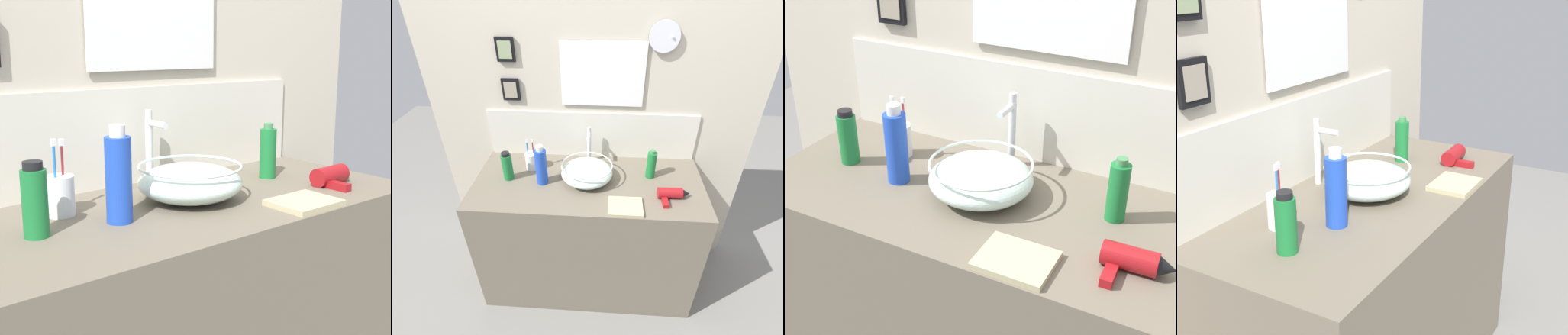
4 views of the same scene
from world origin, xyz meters
The scene contains 9 objects.
back_panel centered at (0.00, 0.33, 1.17)m, with size 2.04×0.09×2.35m.
glass_bowl_sink centered at (-0.01, 0.02, 0.92)m, with size 0.30×0.30×0.11m.
faucet centered at (-0.01, 0.22, 1.01)m, with size 0.02×0.10×0.24m.
hair_drier centered at (0.47, -0.12, 0.90)m, with size 0.18×0.13×0.06m.
toothbrush_cup centered at (-0.36, 0.12, 0.92)m, with size 0.08×0.08×0.21m.
soap_dispenser centered at (-0.48, 0.00, 0.95)m, with size 0.06×0.06×0.18m.
spray_bottle centered at (-0.27, -0.03, 0.98)m, with size 0.07×0.07×0.25m.
lotion_bottle centered at (0.37, 0.08, 0.95)m, with size 0.05×0.05×0.19m.
hand_towel centered at (0.21, -0.22, 0.88)m, with size 0.18×0.15×0.02m, color tan.
Camera 1 is at (-0.94, -1.18, 1.30)m, focal length 50.00 mm.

